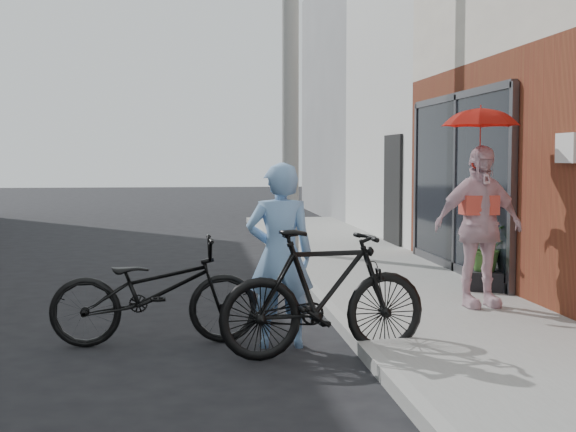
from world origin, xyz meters
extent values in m
plane|color=black|center=(0.00, 0.00, 0.00)|extent=(80.00, 80.00, 0.00)
cube|color=gray|center=(2.10, 2.00, 0.06)|extent=(2.20, 24.00, 0.12)
cube|color=#9E9E99|center=(0.94, 2.00, 0.06)|extent=(0.12, 24.00, 0.12)
cube|color=black|center=(3.16, 3.50, 1.36)|extent=(0.06, 3.80, 2.40)
cube|color=white|center=(3.16, 0.20, 1.82)|extent=(0.04, 0.40, 0.30)
cube|color=silver|center=(7.20, 9.00, 3.50)|extent=(8.00, 6.00, 7.00)
cube|color=gray|center=(7.20, 16.00, 3.50)|extent=(8.00, 8.00, 7.00)
cylinder|color=#9E9E99|center=(1.10, 6.00, 3.50)|extent=(0.28, 0.28, 7.00)
imported|color=#79A5D8|center=(0.25, -0.25, 0.84)|extent=(0.63, 0.43, 1.68)
imported|color=black|center=(-0.89, -0.02, 0.50)|extent=(1.92, 0.74, 1.00)
imported|color=black|center=(0.59, -0.65, 0.56)|extent=(1.92, 0.82, 1.12)
imported|color=silver|center=(2.51, 0.85, 0.99)|extent=(1.07, 0.57, 1.74)
imported|color=red|center=(2.51, 0.85, 2.19)|extent=(0.77, 0.77, 0.68)
cube|color=black|center=(3.00, 1.89, 0.23)|extent=(0.58, 0.58, 0.23)
imported|color=#3C6729|center=(3.00, 1.89, 0.65)|extent=(0.54, 0.47, 0.60)
camera|label=1|loc=(-0.53, -7.42, 1.72)|focal=50.00mm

